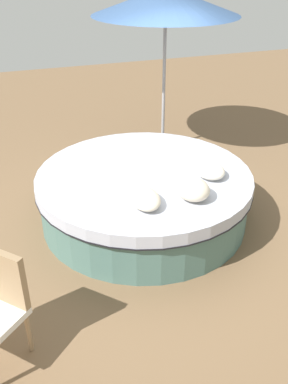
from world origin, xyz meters
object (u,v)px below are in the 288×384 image
(throw_pillow_0, at_px, (144,198))
(patio_umbrella, at_px, (166,2))
(round_bed, at_px, (144,196))
(throw_pillow_2, at_px, (210,170))
(throw_pillow_1, at_px, (193,189))

(throw_pillow_0, xyz_separation_m, patio_umbrella, (-2.61, 1.24, 1.56))
(round_bed, bearing_deg, throw_pillow_2, 65.90)
(throw_pillow_0, height_order, patio_umbrella, patio_umbrella)
(throw_pillow_0, relative_size, throw_pillow_2, 1.19)
(throw_pillow_1, height_order, throw_pillow_2, throw_pillow_1)
(throw_pillow_1, distance_m, patio_umbrella, 3.14)
(throw_pillow_1, bearing_deg, round_bed, -156.59)
(throw_pillow_1, relative_size, throw_pillow_2, 1.00)
(throw_pillow_0, height_order, throw_pillow_1, throw_pillow_1)
(round_bed, xyz_separation_m, throw_pillow_2, (0.31, 0.70, 0.39))
(patio_umbrella, bearing_deg, throw_pillow_2, -7.67)
(throw_pillow_2, bearing_deg, patio_umbrella, 172.33)
(throw_pillow_2, distance_m, patio_umbrella, 2.77)
(throw_pillow_0, distance_m, patio_umbrella, 3.28)
(round_bed, distance_m, throw_pillow_1, 0.87)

